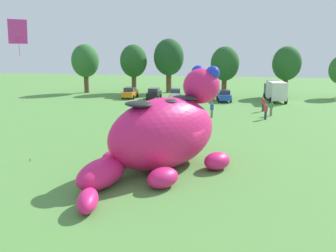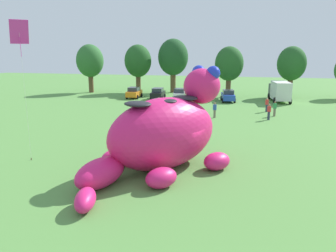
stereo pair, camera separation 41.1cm
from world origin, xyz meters
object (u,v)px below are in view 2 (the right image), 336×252
(spectator_by_cars, at_px, (275,109))
(giant_inflatable_creature, at_px, (164,132))
(box_truck, at_px, (280,91))
(car_silver, at_px, (203,95))
(spectator_far_side, at_px, (267,105))
(spectator_mid_field, at_px, (269,112))
(car_orange, at_px, (134,93))
(car_black, at_px, (158,94))
(tethered_flying_kite, at_px, (19,34))
(car_white, at_px, (179,94))
(car_blue, at_px, (228,96))
(spectator_wandering, at_px, (159,104))
(spectator_near_inflatable, at_px, (215,110))

(spectator_by_cars, bearing_deg, giant_inflatable_creature, -111.81)
(box_truck, bearing_deg, car_silver, -169.38)
(car_silver, bearing_deg, spectator_far_side, -39.00)
(spectator_mid_field, bearing_deg, car_orange, 147.40)
(car_black, bearing_deg, spectator_far_side, -25.19)
(car_silver, xyz_separation_m, box_truck, (10.95, 2.05, 0.74))
(giant_inflatable_creature, distance_m, tethered_flying_kite, 10.87)
(car_silver, height_order, box_truck, box_truck)
(car_white, xyz_separation_m, spectator_far_side, (12.57, -7.57, -0.01))
(car_white, bearing_deg, spectator_far_side, -31.06)
(tethered_flying_kite, bearing_deg, car_blue, 70.28)
(spectator_mid_field, xyz_separation_m, spectator_by_cars, (0.73, 2.26, 0.00))
(car_blue, height_order, spectator_wandering, car_blue)
(giant_inflatable_creature, bearing_deg, car_silver, 93.53)
(car_blue, distance_m, tethered_flying_kite, 33.20)
(giant_inflatable_creature, relative_size, spectator_wandering, 7.01)
(spectator_by_cars, xyz_separation_m, tethered_flying_kite, (-16.88, -20.25, 7.35))
(spectator_by_cars, distance_m, tethered_flying_kite, 27.37)
(car_black, relative_size, spectator_far_side, 2.48)
(car_silver, height_order, spectator_mid_field, car_silver)
(car_black, xyz_separation_m, box_truck, (17.99, 1.74, 0.74))
(tethered_flying_kite, bearing_deg, car_orange, 97.00)
(car_orange, distance_m, car_silver, 11.06)
(car_silver, relative_size, spectator_wandering, 2.54)
(spectator_near_inflatable, xyz_separation_m, spectator_mid_field, (5.76, 0.29, 0.00))
(car_silver, bearing_deg, giant_inflatable_creature, -86.47)
(car_black, distance_m, spectator_mid_field, 20.22)
(car_black, height_order, box_truck, box_truck)
(box_truck, height_order, spectator_mid_field, box_truck)
(car_silver, bearing_deg, box_truck, 10.62)
(box_truck, distance_m, spectator_far_side, 9.48)
(box_truck, relative_size, spectator_near_inflatable, 3.87)
(tethered_flying_kite, bearing_deg, giant_inflatable_creature, 4.89)
(spectator_mid_field, bearing_deg, spectator_wandering, 169.48)
(spectator_mid_field, bearing_deg, spectator_near_inflatable, -177.15)
(car_black, relative_size, car_silver, 0.97)
(box_truck, relative_size, spectator_mid_field, 3.87)
(spectator_wandering, bearing_deg, spectator_mid_field, -10.52)
(giant_inflatable_creature, distance_m, spectator_far_side, 23.34)
(spectator_far_side, distance_m, tethered_flying_kite, 29.02)
(car_black, relative_size, spectator_mid_field, 2.48)
(car_blue, bearing_deg, spectator_by_cars, -59.82)
(giant_inflatable_creature, bearing_deg, box_truck, 73.79)
(car_orange, xyz_separation_m, spectator_far_side, (19.89, -7.75, -0.01))
(car_orange, distance_m, tethered_flying_kite, 31.82)
(car_silver, distance_m, box_truck, 11.16)
(car_white, bearing_deg, spectator_mid_field, -44.92)
(car_orange, xyz_separation_m, car_blue, (14.70, -0.25, 0.00))
(box_truck, bearing_deg, tethered_flying_kite, -119.50)
(spectator_near_inflatable, bearing_deg, car_white, 118.02)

